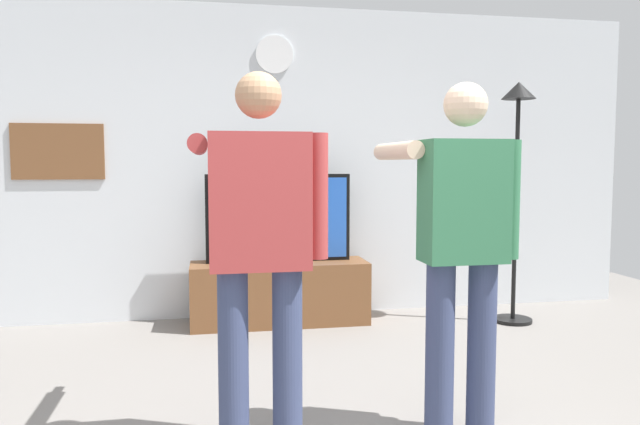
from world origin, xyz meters
TOP-DOWN VIEW (x-y plane):
  - back_wall at (0.00, 2.95)m, footprint 6.40×0.10m
  - tv_stand at (-0.12, 2.60)m, footprint 1.47×0.48m
  - television at (-0.12, 2.65)m, footprint 1.21×0.07m
  - wall_clock at (-0.12, 2.89)m, footprint 0.32×0.03m
  - framed_picture at (-1.91, 2.90)m, footprint 0.72×0.04m
  - floor_lamp at (1.84, 2.28)m, footprint 0.32×0.32m
  - person_standing_nearer_lamp at (-0.47, 0.37)m, footprint 0.63×0.78m
  - person_standing_nearer_couch at (0.51, 0.36)m, footprint 0.58×0.78m

SIDE VIEW (x-z plane):
  - tv_stand at x=-0.12m, z-range 0.00..0.52m
  - television at x=-0.12m, z-range 0.52..1.26m
  - person_standing_nearer_couch at x=0.51m, z-range 0.11..1.84m
  - person_standing_nearer_lamp at x=-0.47m, z-range 0.13..1.88m
  - back_wall at x=0.00m, z-range 0.00..2.70m
  - floor_lamp at x=1.84m, z-range 0.43..2.45m
  - framed_picture at x=-1.91m, z-range 1.21..1.67m
  - wall_clock at x=-0.12m, z-range 2.12..2.44m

